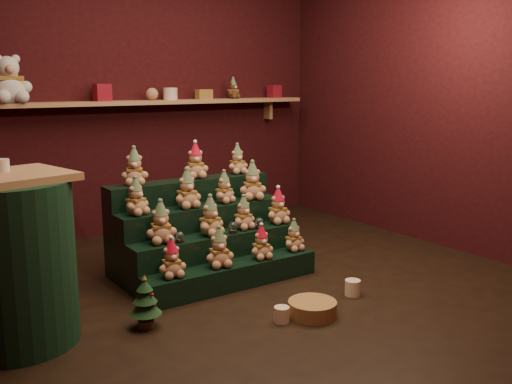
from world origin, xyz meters
TOP-DOWN VIEW (x-y plane):
  - ground at (0.00, 0.00)m, footprint 4.00×4.00m
  - back_wall at (0.00, 2.05)m, footprint 4.00×0.10m
  - right_wall at (2.05, 0.00)m, footprint 0.10×4.00m
  - back_shelf at (0.00, 1.87)m, footprint 3.60×0.26m
  - riser_tier_front at (-0.18, 0.04)m, footprint 1.40×0.22m
  - riser_tier_midfront at (-0.18, 0.26)m, footprint 1.40×0.22m
  - riser_tier_midback at (-0.18, 0.48)m, footprint 1.40×0.22m
  - riser_tier_back at (-0.18, 0.70)m, footprint 1.40×0.22m
  - teddy_0 at (-0.68, 0.04)m, footprint 0.21×0.19m
  - teddy_1 at (-0.30, 0.04)m, footprint 0.24×0.22m
  - teddy_2 at (0.06, 0.03)m, footprint 0.20×0.18m
  - teddy_3 at (0.40, 0.05)m, footprint 0.19×0.17m
  - teddy_4 at (-0.64, 0.28)m, footprint 0.26×0.24m
  - teddy_5 at (-0.25, 0.26)m, footprint 0.26×0.24m
  - teddy_6 at (0.06, 0.27)m, footprint 0.21×0.19m
  - teddy_7 at (0.40, 0.27)m, footprint 0.21×0.20m
  - teddy_8 at (-0.74, 0.49)m, footprint 0.25×0.24m
  - teddy_9 at (-0.32, 0.48)m, footprint 0.22×0.20m
  - teddy_10 at (0.02, 0.48)m, footprint 0.23×0.22m
  - teddy_11 at (0.28, 0.47)m, footprint 0.28×0.26m
  - teddy_12 at (-0.64, 0.72)m, footprint 0.26×0.25m
  - teddy_13 at (-0.11, 0.72)m, footprint 0.24×0.23m
  - teddy_14 at (0.30, 0.72)m, footprint 0.19×0.17m
  - snow_globe_a at (-0.53, 0.20)m, footprint 0.06×0.06m
  - snow_globe_b at (-0.08, 0.20)m, footprint 0.07×0.07m
  - snow_globe_c at (0.17, 0.20)m, footprint 0.07×0.07m
  - side_table at (-1.70, -0.01)m, footprint 0.76×0.70m
  - table_ornament at (-1.70, 0.09)m, footprint 0.09×0.09m
  - mini_christmas_tree at (-1.01, -0.25)m, footprint 0.20×0.20m
  - mug_left at (-0.26, -0.66)m, footprint 0.10×0.10m
  - mug_right at (0.43, -0.58)m, footprint 0.11×0.11m
  - wicker_basket at (-0.04, -0.70)m, footprint 0.41×0.41m
  - white_bear at (-1.27, 1.84)m, footprint 0.37×0.34m
  - brown_bear at (0.97, 1.84)m, footprint 0.19×0.18m
  - gift_tin_red_a at (-0.46, 1.85)m, footprint 0.14×0.14m
  - gift_tin_cream at (0.23, 1.85)m, footprint 0.14×0.14m
  - gift_tin_red_b at (1.52, 1.85)m, footprint 0.12×0.12m
  - shelf_plush_ball at (0.04, 1.85)m, footprint 0.12×0.12m
  - scarf_gift_box at (0.62, 1.85)m, footprint 0.16×0.10m

SIDE VIEW (x-z plane):
  - ground at x=0.00m, z-range 0.00..0.00m
  - mug_left at x=-0.26m, z-range 0.00..0.10m
  - wicker_basket at x=-0.04m, z-range 0.00..0.10m
  - mug_right at x=0.43m, z-range 0.00..0.11m
  - riser_tier_front at x=-0.18m, z-range 0.00..0.18m
  - mini_christmas_tree at x=-1.01m, z-range 0.00..0.34m
  - riser_tier_midfront at x=-0.18m, z-range 0.00..0.36m
  - riser_tier_midback at x=-0.18m, z-range 0.00..0.54m
  - teddy_3 at x=0.40m, z-range 0.18..0.43m
  - teddy_2 at x=0.06m, z-range 0.18..0.44m
  - teddy_0 at x=-0.68m, z-range 0.18..0.45m
  - teddy_1 at x=-0.30m, z-range 0.18..0.47m
  - riser_tier_back at x=-0.18m, z-range 0.00..0.72m
  - snow_globe_a at x=-0.53m, z-range 0.36..0.44m
  - snow_globe_c at x=0.17m, z-range 0.36..0.45m
  - snow_globe_b at x=-0.08m, z-range 0.36..0.45m
  - teddy_6 at x=0.06m, z-range 0.36..0.62m
  - side_table at x=-1.70m, z-range -0.01..1.00m
  - teddy_7 at x=0.40m, z-range 0.36..0.65m
  - teddy_5 at x=-0.25m, z-range 0.36..0.66m
  - teddy_4 at x=-0.64m, z-range 0.36..0.67m
  - teddy_10 at x=0.02m, z-range 0.54..0.80m
  - teddy_8 at x=-0.74m, z-range 0.54..0.81m
  - teddy_9 at x=-0.32m, z-range 0.54..0.84m
  - teddy_11 at x=0.28m, z-range 0.54..0.85m
  - teddy_14 at x=0.30m, z-range 0.72..0.97m
  - teddy_12 at x=-0.64m, z-range 0.72..1.01m
  - teddy_13 at x=-0.11m, z-range 0.72..1.01m
  - table_ornament at x=-1.70m, z-range 1.00..1.07m
  - back_shelf at x=0.00m, z-range 1.17..1.41m
  - scarf_gift_box at x=0.62m, z-range 1.32..1.42m
  - gift_tin_cream at x=0.23m, z-range 1.32..1.44m
  - shelf_plush_ball at x=0.04m, z-range 1.32..1.44m
  - gift_tin_red_b at x=1.52m, z-range 1.32..1.46m
  - back_wall at x=0.00m, z-range 0.00..2.80m
  - right_wall at x=2.05m, z-range 0.00..2.80m
  - gift_tin_red_a at x=-0.46m, z-range 1.32..1.48m
  - brown_bear at x=0.97m, z-range 1.32..1.54m
  - white_bear at x=-1.27m, z-range 1.32..1.83m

